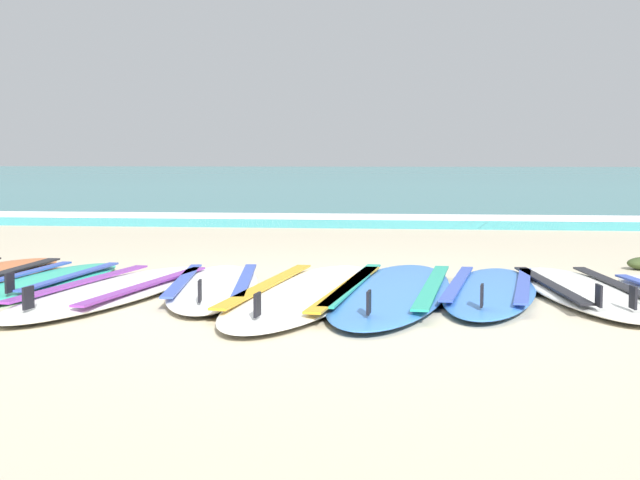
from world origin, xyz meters
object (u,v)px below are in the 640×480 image
Objects in this scene: surfboard_7 at (490,290)px; surfboard_8 at (582,290)px; surfboard_4 at (214,286)px; surfboard_3 at (114,290)px; surfboard_6 at (393,291)px; surfboard_2 at (46,281)px; surfboard_5 at (307,292)px.

surfboard_8 is (0.53, 0.04, 0.00)m from surfboard_7.
surfboard_4 is 1.63m from surfboard_7.
surfboard_4 is at bearing -179.43° from surfboard_7.
surfboard_7 is 0.53m from surfboard_8.
surfboard_8 is (2.69, 0.29, 0.00)m from surfboard_3.
surfboard_6 is at bearing 5.42° from surfboard_3.
surfboard_2 is at bearing 176.06° from surfboard_6.
surfboard_4 is at bearing 162.43° from surfboard_5.
surfboard_5 is (0.58, -0.18, -0.00)m from surfboard_4.
surfboard_3 is 1.12× the size of surfboard_4.
surfboard_4 is 0.61m from surfboard_5.
surfboard_6 and surfboard_7 have the same top height.
surfboard_6 and surfboard_8 have the same top height.
surfboard_6 is 0.57m from surfboard_7.
surfboard_3 is (0.54, -0.30, -0.00)m from surfboard_2.
surfboard_2 is 0.91× the size of surfboard_7.
surfboard_3 is 2.71m from surfboard_8.
surfboard_6 is (1.07, -0.08, -0.00)m from surfboard_4.
surfboard_3 is 0.91× the size of surfboard_6.
surfboard_4 is 0.99× the size of surfboard_7.
surfboard_2 is at bearing 151.19° from surfboard_3.
surfboard_7 is at bearing 9.41° from surfboard_6.
surfboard_4 is (0.54, 0.23, 0.00)m from surfboard_3.
surfboard_8 is at bearing 8.85° from surfboard_5.
surfboard_5 is 1.24× the size of surfboard_7.
surfboard_2 and surfboard_6 have the same top height.
surfboard_6 is (0.48, 0.11, 0.00)m from surfboard_5.
surfboard_6 is 1.17× the size of surfboard_8.
surfboard_2 and surfboard_5 have the same top height.
surfboard_5 is 1.06m from surfboard_7.
surfboard_7 is (2.71, -0.06, -0.00)m from surfboard_2.
surfboard_5 and surfboard_7 have the same top height.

